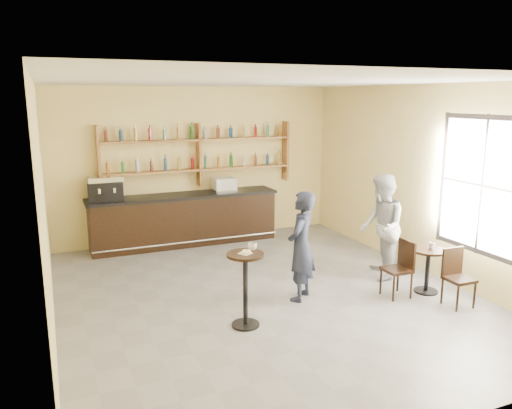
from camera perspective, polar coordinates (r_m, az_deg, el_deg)
name	(u,v)px	position (r m, az deg, el deg)	size (l,w,h in m)	color
floor	(264,295)	(7.81, 0.95, -10.29)	(7.00, 7.00, 0.00)	gray
ceiling	(265,81)	(7.22, 1.04, 13.90)	(7.00, 7.00, 0.00)	white
wall_back	(197,164)	(10.60, -6.71, 4.61)	(7.00, 7.00, 0.00)	#FAE18E
wall_front	(433,265)	(4.48, 19.56, -6.57)	(7.00, 7.00, 0.00)	#FAE18E
wall_left	(44,211)	(6.74, -23.03, -0.66)	(7.00, 7.00, 0.00)	#FAE18E
wall_right	(426,180)	(8.97, 18.81, 2.66)	(7.00, 7.00, 0.00)	#FAE18E
window_pane	(482,186)	(8.11, 24.43, 1.98)	(2.00, 2.00, 0.00)	white
window_frame	(482,186)	(8.11, 24.40, 1.98)	(0.04, 1.70, 2.10)	black
shelf_unit	(199,155)	(10.45, -6.54, 5.66)	(4.00, 0.26, 1.40)	brown
liquor_bottles	(199,147)	(10.43, -6.56, 6.59)	(3.68, 0.10, 1.00)	#8C5919
bar_counter	(184,219)	(10.36, -8.17, -1.68)	(3.86, 0.75, 1.05)	black
espresso_machine	(106,188)	(9.94, -16.80, 1.78)	(0.65, 0.42, 0.46)	black
pastry_case	(224,185)	(10.47, -3.67, 2.28)	(0.47, 0.37, 0.28)	silver
pedestal_table	(245,290)	(6.64, -1.21, -9.75)	(0.49, 0.49, 1.01)	black
napkin	(245,253)	(6.47, -1.23, -5.59)	(0.15, 0.15, 0.00)	white
donut	(246,252)	(6.46, -1.12, -5.41)	(0.12, 0.12, 0.04)	#E9AA55
cup_pedestal	(252,247)	(6.60, -0.42, -4.82)	(0.12, 0.12, 0.10)	white
man_main	(301,246)	(7.43, 5.18, -4.76)	(0.60, 0.40, 1.65)	black
cafe_table	(427,271)	(8.23, 18.98, -7.15)	(0.55, 0.55, 0.70)	black
cup_cafe	(432,246)	(8.15, 19.44, -4.44)	(0.10, 0.10, 0.10)	white
chair_west	(397,269)	(7.90, 15.78, -7.12)	(0.38, 0.38, 0.87)	black
chair_south	(459,279)	(7.84, 22.22, -7.84)	(0.36, 0.36, 0.84)	black
patron_second	(381,227)	(8.51, 14.13, -2.50)	(0.86, 0.67, 1.76)	#A4A5AA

